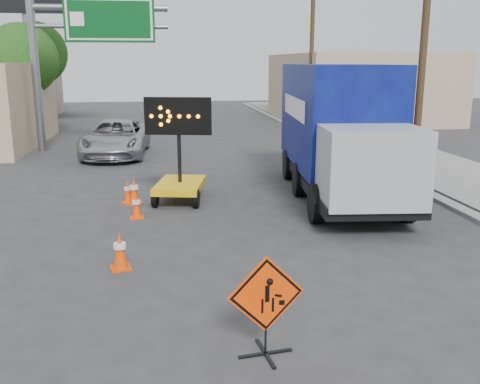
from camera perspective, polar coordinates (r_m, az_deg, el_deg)
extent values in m
plane|color=#2D2D30|center=(8.81, -1.37, -13.63)|extent=(100.00, 100.00, 0.00)
cube|color=gray|center=(24.51, 11.22, 4.08)|extent=(0.40, 60.00, 0.12)
cube|color=gray|center=(25.36, 16.14, 4.15)|extent=(4.00, 60.00, 0.15)
cube|color=tan|center=(40.30, 12.16, 10.92)|extent=(10.00, 14.00, 4.60)
cylinder|color=slate|center=(26.38, -20.92, 11.42)|extent=(0.36, 0.36, 6.80)
cylinder|color=slate|center=(26.01, -14.71, 18.47)|extent=(6.00, 0.28, 0.28)
cylinder|color=slate|center=(25.95, -14.60, 16.71)|extent=(6.00, 0.20, 0.20)
cube|color=#054516|center=(25.81, -13.74, 17.45)|extent=(4.00, 0.10, 2.00)
cube|color=silver|center=(25.74, -13.76, 17.46)|extent=(3.80, 0.01, 1.80)
cylinder|color=slate|center=(34.62, -21.56, 13.53)|extent=(0.44, 0.44, 9.00)
cylinder|color=#3E2F1A|center=(19.89, 18.98, 14.29)|extent=(0.26, 0.26, 9.00)
cylinder|color=#3E2F1A|center=(33.01, 7.64, 14.37)|extent=(0.26, 0.26, 9.00)
cylinder|color=#3E2F1A|center=(30.70, -21.82, 8.21)|extent=(0.28, 0.28, 3.25)
sphere|color=#124213|center=(30.60, -22.25, 12.96)|extent=(3.71, 3.71, 3.71)
cylinder|color=#3E2F1A|center=(38.69, -20.62, 9.50)|extent=(0.28, 0.28, 3.58)
sphere|color=#124213|center=(38.63, -20.97, 13.66)|extent=(4.10, 4.10, 4.10)
cube|color=black|center=(7.93, 2.72, -16.83)|extent=(0.79, 0.16, 0.04)
cube|color=black|center=(7.93, 2.72, -16.83)|extent=(0.16, 0.79, 0.04)
cylinder|color=black|center=(7.79, 2.75, -14.98)|extent=(0.03, 0.03, 0.62)
cube|color=#FD4205|center=(7.51, 2.80, -10.85)|extent=(1.12, 0.17, 1.12)
cube|color=black|center=(7.51, 2.80, -10.85)|extent=(1.04, 0.14, 1.05)
cube|color=#E5B20C|center=(15.98, -6.40, 0.74)|extent=(1.72, 2.38, 0.19)
cylinder|color=black|center=(15.75, -6.52, 5.14)|extent=(0.11, 0.11, 2.37)
cube|color=black|center=(15.65, -6.60, 8.07)|extent=(1.92, 0.51, 1.08)
imported|color=#B9BBC1|center=(24.29, -13.07, 5.63)|extent=(2.93, 5.79, 1.57)
cube|color=black|center=(16.60, 10.50, 1.56)|extent=(3.29, 8.47, 0.31)
cube|color=#070956|center=(17.11, 9.88, 8.07)|extent=(3.21, 6.63, 3.10)
cube|color=#9EA0A5|center=(13.39, 15.18, 2.70)|extent=(2.55, 2.09, 1.86)
cube|color=#FD4205|center=(11.11, -12.58, -7.92)|extent=(0.47, 0.47, 0.03)
cone|color=#FD4205|center=(10.97, -12.69, -6.04)|extent=(0.31, 0.31, 0.74)
cylinder|color=silver|center=(10.94, -12.71, -5.61)|extent=(0.25, 0.25, 0.11)
cube|color=#FD4205|center=(14.51, -10.93, -2.69)|extent=(0.36, 0.36, 0.03)
cone|color=#FD4205|center=(14.41, -10.99, -1.36)|extent=(0.27, 0.27, 0.67)
cylinder|color=silver|center=(14.39, -11.00, -1.06)|extent=(0.23, 0.23, 0.10)
cube|color=#FD4205|center=(16.14, -11.83, -1.07)|extent=(0.40, 0.40, 0.03)
cone|color=#FD4205|center=(16.06, -11.89, 0.08)|extent=(0.26, 0.26, 0.64)
cylinder|color=silver|center=(16.04, -11.91, 0.35)|extent=(0.22, 0.22, 0.09)
cube|color=#FD4205|center=(15.92, -11.17, -1.22)|extent=(0.50, 0.50, 0.03)
cone|color=#FD4205|center=(15.82, -11.24, 0.17)|extent=(0.32, 0.32, 0.77)
cylinder|color=silver|center=(15.80, -11.25, 0.49)|extent=(0.26, 0.26, 0.11)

